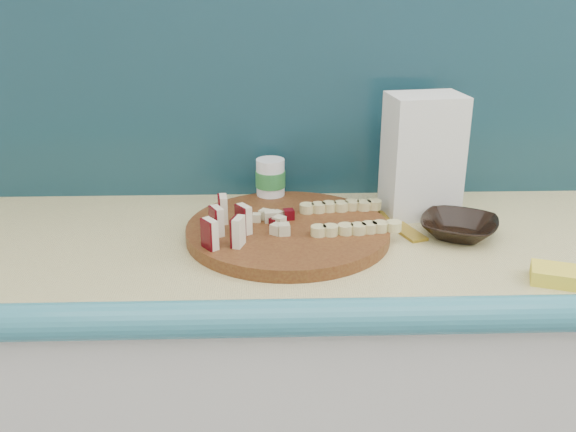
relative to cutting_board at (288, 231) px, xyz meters
The scene contains 11 objects.
kitchen_counter 0.50m from the cutting_board, ahead, with size 2.20×0.63×0.91m.
backsplash 0.41m from the cutting_board, 55.04° to the left, with size 2.20×0.02×0.50m, color teal.
cutting_board is the anchor object (origin of this frame).
apple_wedges 0.14m from the cutting_board, 157.06° to the right, with size 0.08×0.16×0.06m.
apple_chunks 0.03m from the cutting_board, 169.41° to the right, with size 0.07×0.06×0.02m.
banana_slices 0.13m from the cutting_board, ahead, with size 0.19×0.17×0.02m.
brown_bowl 0.35m from the cutting_board, ahead, with size 0.15×0.15×0.04m, color black.
flour_bag 0.34m from the cutting_board, 22.92° to the left, with size 0.15×0.11×0.26m, color white.
canister 0.19m from the cutting_board, 100.36° to the left, with size 0.07×0.07×0.11m.
sponge 0.51m from the cutting_board, 24.74° to the right, with size 0.09×0.06×0.03m, color #FFE943.
banana_peel 0.19m from the cutting_board, 17.65° to the left, with size 0.23×0.20×0.01m.
Camera 1 is at (-0.13, 0.33, 1.43)m, focal length 40.00 mm.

